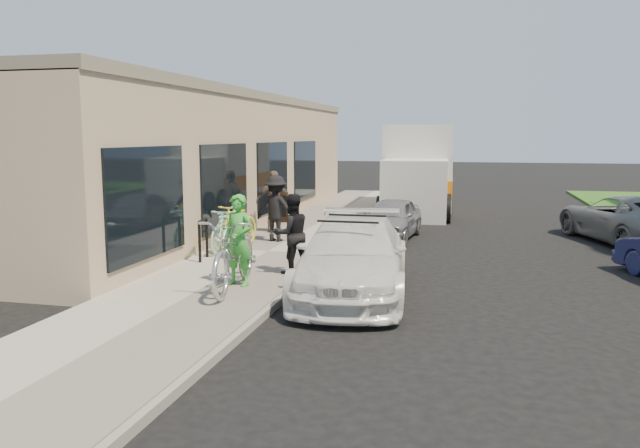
{
  "coord_description": "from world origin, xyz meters",
  "views": [
    {
      "loc": [
        2.72,
        -11.09,
        2.91
      ],
      "look_at": [
        -0.37,
        1.63,
        1.05
      ],
      "focal_mm": 35.0,
      "sensor_mm": 36.0,
      "label": 1
    }
  ],
  "objects_px": {
    "bike_rack": "(203,235)",
    "woman_rider": "(238,240)",
    "man_standing": "(292,234)",
    "far_car_gray": "(627,219)",
    "moving_truck": "(419,173)",
    "sedan_silver": "(391,218)",
    "cruiser_bike_a": "(229,229)",
    "bystander_a": "(276,208)",
    "cruiser_bike_c": "(237,225)",
    "bystander_b": "(273,201)",
    "sandwich_board": "(279,207)",
    "sedan_white": "(353,257)",
    "cruiser_bike_b": "(237,230)",
    "tandem_bike": "(235,253)"
  },
  "relations": [
    {
      "from": "sedan_silver",
      "to": "bystander_a",
      "type": "distance_m",
      "value": 3.44
    },
    {
      "from": "woman_rider",
      "to": "bystander_b",
      "type": "bearing_deg",
      "value": 116.83
    },
    {
      "from": "sandwich_board",
      "to": "woman_rider",
      "type": "distance_m",
      "value": 8.48
    },
    {
      "from": "sedan_silver",
      "to": "cruiser_bike_c",
      "type": "bearing_deg",
      "value": -130.7
    },
    {
      "from": "sedan_silver",
      "to": "bystander_b",
      "type": "distance_m",
      "value": 3.41
    },
    {
      "from": "sedan_white",
      "to": "cruiser_bike_a",
      "type": "bearing_deg",
      "value": 136.55
    },
    {
      "from": "far_car_gray",
      "to": "moving_truck",
      "type": "bearing_deg",
      "value": -61.85
    },
    {
      "from": "bike_rack",
      "to": "tandem_bike",
      "type": "xyz_separation_m",
      "value": [
        1.69,
        -2.38,
        0.1
      ]
    },
    {
      "from": "bystander_a",
      "to": "far_car_gray",
      "type": "bearing_deg",
      "value": -155.13
    },
    {
      "from": "far_car_gray",
      "to": "sedan_white",
      "type": "bearing_deg",
      "value": 31.37
    },
    {
      "from": "bike_rack",
      "to": "woman_rider",
      "type": "relative_size",
      "value": 0.55
    },
    {
      "from": "cruiser_bike_b",
      "to": "cruiser_bike_c",
      "type": "bearing_deg",
      "value": 126.75
    },
    {
      "from": "woman_rider",
      "to": "cruiser_bike_c",
      "type": "relative_size",
      "value": 0.89
    },
    {
      "from": "bike_rack",
      "to": "moving_truck",
      "type": "height_order",
      "value": "moving_truck"
    },
    {
      "from": "moving_truck",
      "to": "cruiser_bike_b",
      "type": "height_order",
      "value": "moving_truck"
    },
    {
      "from": "sedan_silver",
      "to": "cruiser_bike_b",
      "type": "distance_m",
      "value": 4.7
    },
    {
      "from": "sandwich_board",
      "to": "man_standing",
      "type": "height_order",
      "value": "man_standing"
    },
    {
      "from": "bike_rack",
      "to": "sedan_silver",
      "type": "xyz_separation_m",
      "value": [
        3.6,
        4.76,
        -0.13
      ]
    },
    {
      "from": "moving_truck",
      "to": "man_standing",
      "type": "height_order",
      "value": "moving_truck"
    },
    {
      "from": "tandem_bike",
      "to": "bystander_a",
      "type": "xyz_separation_m",
      "value": [
        -0.86,
        5.15,
        0.2
      ]
    },
    {
      "from": "bystander_a",
      "to": "tandem_bike",
      "type": "bearing_deg",
      "value": 106.76
    },
    {
      "from": "sandwich_board",
      "to": "sedan_silver",
      "type": "xyz_separation_m",
      "value": [
        3.78,
        -1.44,
        -0.06
      ]
    },
    {
      "from": "sandwich_board",
      "to": "sedan_white",
      "type": "bearing_deg",
      "value": -78.65
    },
    {
      "from": "cruiser_bike_a",
      "to": "cruiser_bike_b",
      "type": "bearing_deg",
      "value": 82.28
    },
    {
      "from": "moving_truck",
      "to": "far_car_gray",
      "type": "distance_m",
      "value": 8.55
    },
    {
      "from": "sedan_white",
      "to": "sedan_silver",
      "type": "bearing_deg",
      "value": 85.16
    },
    {
      "from": "bike_rack",
      "to": "cruiser_bike_b",
      "type": "relative_size",
      "value": 0.52
    },
    {
      "from": "moving_truck",
      "to": "far_car_gray",
      "type": "bearing_deg",
      "value": -45.62
    },
    {
      "from": "sedan_silver",
      "to": "man_standing",
      "type": "bearing_deg",
      "value": -97.57
    },
    {
      "from": "cruiser_bike_a",
      "to": "bystander_b",
      "type": "relative_size",
      "value": 1.01
    },
    {
      "from": "cruiser_bike_a",
      "to": "bystander_a",
      "type": "relative_size",
      "value": 1.03
    },
    {
      "from": "man_standing",
      "to": "far_car_gray",
      "type": "bearing_deg",
      "value": -176.86
    },
    {
      "from": "woman_rider",
      "to": "man_standing",
      "type": "xyz_separation_m",
      "value": [
        0.67,
        1.2,
        -0.04
      ]
    },
    {
      "from": "bike_rack",
      "to": "woman_rider",
      "type": "xyz_separation_m",
      "value": [
        1.64,
        -2.07,
        0.29
      ]
    },
    {
      "from": "far_car_gray",
      "to": "cruiser_bike_b",
      "type": "xyz_separation_m",
      "value": [
        -9.72,
        -4.19,
        -0.03
      ]
    },
    {
      "from": "bike_rack",
      "to": "bystander_b",
      "type": "relative_size",
      "value": 0.52
    },
    {
      "from": "sedan_silver",
      "to": "bystander_b",
      "type": "bearing_deg",
      "value": -166.77
    },
    {
      "from": "tandem_bike",
      "to": "cruiser_bike_a",
      "type": "bearing_deg",
      "value": 107.28
    },
    {
      "from": "man_standing",
      "to": "cruiser_bike_c",
      "type": "relative_size",
      "value": 0.85
    },
    {
      "from": "sandwich_board",
      "to": "tandem_bike",
      "type": "bearing_deg",
      "value": -92.81
    },
    {
      "from": "bike_rack",
      "to": "man_standing",
      "type": "xyz_separation_m",
      "value": [
        2.31,
        -0.87,
        0.25
      ]
    },
    {
      "from": "bystander_a",
      "to": "moving_truck",
      "type": "bearing_deg",
      "value": -101.52
    },
    {
      "from": "sandwich_board",
      "to": "sedan_silver",
      "type": "height_order",
      "value": "sedan_silver"
    },
    {
      "from": "man_standing",
      "to": "cruiser_bike_c",
      "type": "distance_m",
      "value": 3.17
    },
    {
      "from": "sedan_white",
      "to": "far_car_gray",
      "type": "xyz_separation_m",
      "value": [
        6.24,
        7.3,
        -0.04
      ]
    },
    {
      "from": "bystander_b",
      "to": "cruiser_bike_a",
      "type": "bearing_deg",
      "value": -127.92
    },
    {
      "from": "moving_truck",
      "to": "sedan_white",
      "type": "bearing_deg",
      "value": -92.3
    },
    {
      "from": "woman_rider",
      "to": "cruiser_bike_a",
      "type": "distance_m",
      "value": 3.53
    },
    {
      "from": "cruiser_bike_a",
      "to": "bystander_b",
      "type": "xyz_separation_m",
      "value": [
        0.1,
        3.18,
        0.35
      ]
    },
    {
      "from": "man_standing",
      "to": "woman_rider",
      "type": "bearing_deg",
      "value": 23.5
    }
  ]
}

